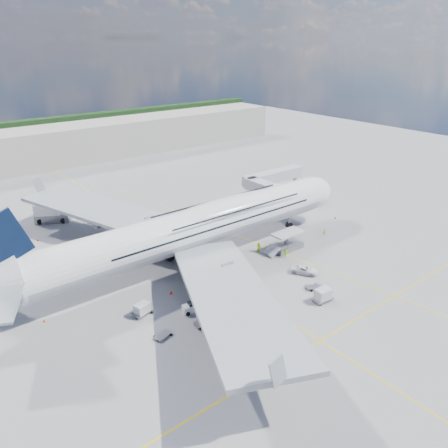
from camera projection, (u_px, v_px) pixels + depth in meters
ground at (230, 282)px, 74.86m from camera, size 300.00×300.00×0.00m
taxi_line_main at (230, 282)px, 74.86m from camera, size 0.25×220.00×0.01m
taxi_line_cross at (320, 341)px, 60.42m from camera, size 120.00×0.25×0.01m
taxi_line_diag at (252, 241)px, 90.05m from camera, size 14.16×99.06×0.01m
airliner at (196, 227)px, 79.52m from camera, size 77.26×79.15×23.71m
jet_bridge at (271, 182)px, 104.26m from camera, size 18.80×12.10×8.50m
cargo_loader at (287, 244)px, 86.04m from camera, size 8.53×3.20×3.67m
terminal at (45, 147)px, 141.06m from camera, size 180.00×16.00×12.00m
tree_line at (104, 121)px, 197.12m from camera, size 160.00×6.00×8.00m
dolly_row_a at (142, 309)px, 65.75m from camera, size 3.28×2.25×1.90m
dolly_row_b at (205, 322)px, 63.71m from camera, size 3.40×2.20×0.46m
dolly_row_c at (273, 324)px, 63.54m from camera, size 2.77×1.63×0.39m
dolly_back at (163, 335)px, 61.11m from camera, size 2.87×2.09×0.38m
dolly_nose_far at (323, 295)px, 69.13m from camera, size 3.50×2.04×2.14m
dolly_nose_near at (314, 287)px, 72.92m from camera, size 3.04×2.40×0.39m
baggage_tug at (191, 308)px, 66.52m from camera, size 2.89×1.80×1.68m
catering_truck_inner at (128, 240)px, 86.21m from camera, size 6.98×4.23×3.89m
catering_truck_outer at (52, 213)px, 98.77m from camera, size 8.34×6.23×4.59m
service_van at (305, 270)px, 77.52m from camera, size 4.44×5.22×1.33m
crew_nose at (324, 231)px, 92.38m from camera, size 0.72×0.76×1.75m
crew_loader at (286, 253)px, 82.95m from camera, size 1.14×1.16×1.88m
crew_wing at (237, 309)px, 66.04m from camera, size 0.82×1.09×1.72m
crew_van at (259, 247)px, 85.39m from camera, size 0.71×1.01×1.96m
crew_tug at (270, 318)px, 63.95m from camera, size 1.06×0.74×1.50m
cone_nose at (335, 218)px, 101.14m from camera, size 0.45×0.45×0.57m
cone_wing_left_inner at (129, 240)px, 90.02m from camera, size 0.47×0.47×0.60m
cone_wing_left_outer at (38, 240)px, 89.99m from camera, size 0.44×0.44×0.56m
cone_wing_right_inner at (171, 292)px, 71.39m from camera, size 0.48×0.48×0.61m
cone_wing_right_outer at (249, 334)px, 61.28m from camera, size 0.47×0.47×0.60m
cone_tail at (44, 321)px, 64.34m from camera, size 0.38×0.38×0.49m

